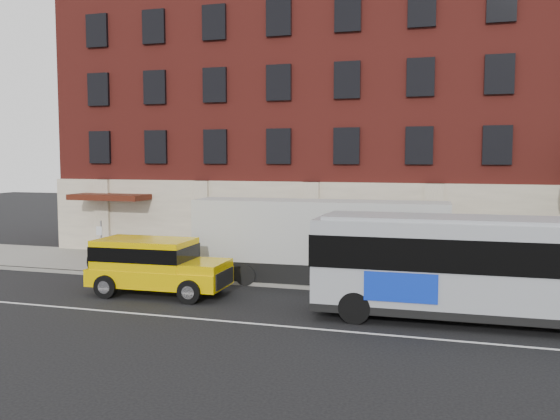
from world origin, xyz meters
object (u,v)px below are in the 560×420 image
(sign_pole, at_px, (101,244))
(city_bus, at_px, (511,266))
(shipping_container, at_px, (319,243))
(yellow_suv, at_px, (153,263))

(sign_pole, distance_m, city_bus, 17.67)
(city_bus, bearing_deg, shipping_container, 149.36)
(sign_pole, height_order, city_bus, city_bus)
(yellow_suv, height_order, shipping_container, shipping_container)
(sign_pole, xyz_separation_m, city_bus, (17.34, -3.36, 0.46))
(city_bus, relative_size, shipping_container, 1.17)
(shipping_container, bearing_deg, sign_pole, -174.43)
(yellow_suv, distance_m, shipping_container, 6.93)
(yellow_suv, xyz_separation_m, shipping_container, (5.79, 3.77, 0.52))
(yellow_suv, relative_size, shipping_container, 0.53)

